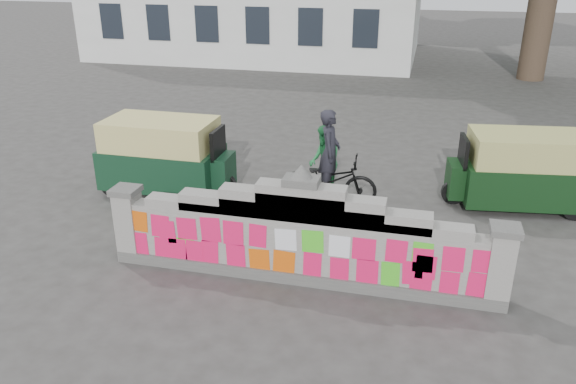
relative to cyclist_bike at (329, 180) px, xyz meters
name	(u,v)px	position (x,y,z in m)	size (l,w,h in m)	color
ground	(300,279)	(0.09, -3.12, -0.53)	(100.00, 100.00, 0.00)	#383533
parapet_wall	(301,239)	(0.09, -3.13, 0.22)	(6.48, 0.44, 2.01)	#4C4C49
cyclist_bike	(329,180)	(0.00, 0.00, 0.00)	(0.71, 2.03, 1.07)	black
cyclist_rider	(329,164)	(0.00, 0.00, 0.37)	(0.66, 0.43, 1.81)	#212029
pedestrian	(324,162)	(-0.17, 0.33, 0.28)	(0.79, 0.61, 1.62)	#20773A
rickshaw_left	(165,155)	(-3.63, -0.18, 0.32)	(2.98, 1.39, 1.65)	#11341F
rickshaw_right	(521,170)	(3.88, 0.81, 0.29)	(2.94, 1.64, 1.59)	black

